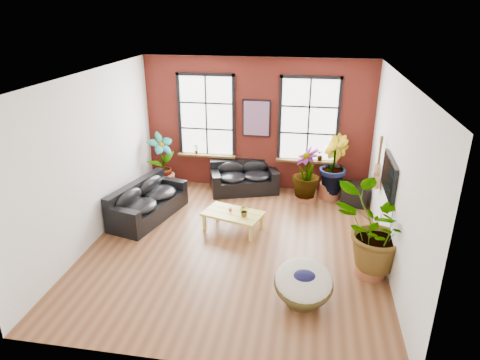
% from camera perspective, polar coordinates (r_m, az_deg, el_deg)
% --- Properties ---
extents(room, '(6.04, 6.54, 3.54)m').
position_cam_1_polar(room, '(8.47, -0.51, 1.96)').
color(room, brown).
rests_on(room, ground).
extents(sofa_back, '(1.94, 1.37, 0.81)m').
position_cam_1_polar(sofa_back, '(11.52, 0.53, 0.26)').
color(sofa_back, black).
rests_on(sofa_back, ground).
extents(sofa_left, '(1.39, 2.27, 0.84)m').
position_cam_1_polar(sofa_left, '(10.33, -12.36, -2.91)').
color(sofa_left, black).
rests_on(sofa_left, ground).
extents(coffee_table, '(1.44, 1.07, 0.50)m').
position_cam_1_polar(coffee_table, '(9.55, -0.94, -4.63)').
color(coffee_table, gold).
rests_on(coffee_table, ground).
extents(papasan_chair, '(1.10, 1.12, 0.75)m').
position_cam_1_polar(papasan_chair, '(7.42, 8.46, -13.42)').
color(papasan_chair, '#443818').
rests_on(papasan_chair, ground).
extents(poster, '(0.74, 0.06, 0.98)m').
position_cam_1_polar(poster, '(11.28, 2.21, 8.22)').
color(poster, black).
rests_on(poster, room).
extents(tv_wall_unit, '(0.13, 1.86, 1.20)m').
position_cam_1_polar(tv_wall_unit, '(8.98, 18.79, 0.53)').
color(tv_wall_unit, black).
rests_on(tv_wall_unit, room).
extents(media_box, '(0.72, 0.64, 0.53)m').
position_cam_1_polar(media_box, '(11.16, 15.04, -1.87)').
color(media_box, black).
rests_on(media_box, ground).
extents(pot_back_left, '(0.68, 0.68, 0.41)m').
position_cam_1_polar(pot_back_left, '(11.93, -10.00, -0.15)').
color(pot_back_left, '#9B5232').
rests_on(pot_back_left, ground).
extents(pot_back_right, '(0.58, 0.58, 0.40)m').
position_cam_1_polar(pot_back_right, '(11.42, 11.91, -1.36)').
color(pot_back_right, '#9B5232').
rests_on(pot_back_right, ground).
extents(pot_right_wall, '(0.56, 0.56, 0.41)m').
position_cam_1_polar(pot_right_wall, '(8.46, 16.97, -10.80)').
color(pot_right_wall, '#9B5232').
rests_on(pot_right_wall, ground).
extents(pot_mid, '(0.49, 0.49, 0.35)m').
position_cam_1_polar(pot_mid, '(11.17, 8.87, -1.81)').
color(pot_mid, '#9B5232').
rests_on(pot_mid, ground).
extents(floor_plant_back_left, '(0.87, 0.90, 1.42)m').
position_cam_1_polar(floor_plant_back_left, '(11.70, -10.37, 2.81)').
color(floor_plant_back_left, '#195717').
rests_on(floor_plant_back_left, ground).
extents(floor_plant_back_right, '(0.80, 0.94, 1.52)m').
position_cam_1_polar(floor_plant_back_right, '(11.20, 12.25, 2.05)').
color(floor_plant_back_right, '#195717').
rests_on(floor_plant_back_right, ground).
extents(floor_plant_right_wall, '(1.69, 1.56, 1.58)m').
position_cam_1_polar(floor_plant_right_wall, '(8.06, 17.56, -6.48)').
color(floor_plant_right_wall, '#195717').
rests_on(floor_plant_right_wall, ground).
extents(floor_plant_mid, '(0.92, 0.92, 1.27)m').
position_cam_1_polar(floor_plant_mid, '(10.91, 8.85, 0.99)').
color(floor_plant_mid, '#195717').
rests_on(floor_plant_mid, ground).
extents(table_plant, '(0.29, 0.27, 0.26)m').
position_cam_1_polar(table_plant, '(9.32, 0.59, -4.11)').
color(table_plant, '#195717').
rests_on(table_plant, coffee_table).
extents(sill_plant_left, '(0.17, 0.17, 0.27)m').
position_cam_1_polar(sill_plant_left, '(11.80, -5.87, 4.14)').
color(sill_plant_left, '#195717').
rests_on(sill_plant_left, room).
extents(sill_plant_right, '(0.19, 0.19, 0.27)m').
position_cam_1_polar(sill_plant_right, '(11.41, 10.62, 3.21)').
color(sill_plant_right, '#195717').
rests_on(sill_plant_right, room).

